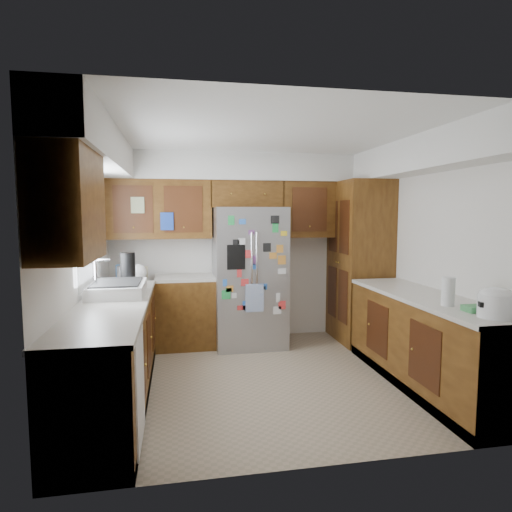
# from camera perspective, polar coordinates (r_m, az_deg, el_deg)

# --- Properties ---
(floor) EXTENTS (3.60, 3.60, 0.00)m
(floor) POSITION_cam_1_polar(r_m,az_deg,el_deg) (4.66, 1.64, -16.01)
(floor) COLOR tan
(floor) RESTS_ON ground
(room_shell) EXTENTS (3.64, 3.24, 2.52)m
(room_shell) POSITION_cam_1_polar(r_m,az_deg,el_deg) (4.67, -0.52, 6.93)
(room_shell) COLOR silver
(room_shell) RESTS_ON ground
(left_counter_run) EXTENTS (1.36, 3.20, 0.92)m
(left_counter_run) POSITION_cam_1_polar(r_m,az_deg,el_deg) (4.47, -16.09, -11.33)
(left_counter_run) COLOR #46270D
(left_counter_run) RESTS_ON ground
(right_counter_run) EXTENTS (0.63, 2.25, 0.92)m
(right_counter_run) POSITION_cam_1_polar(r_m,az_deg,el_deg) (4.65, 21.73, -10.97)
(right_counter_run) COLOR #46270D
(right_counter_run) RESTS_ON ground
(pantry) EXTENTS (0.60, 0.90, 2.15)m
(pantry) POSITION_cam_1_polar(r_m,az_deg,el_deg) (5.93, 13.60, -0.74)
(pantry) COLOR #46270D
(pantry) RESTS_ON ground
(fridge) EXTENTS (0.90, 0.79, 1.80)m
(fridge) POSITION_cam_1_polar(r_m,az_deg,el_deg) (5.57, -0.93, -2.80)
(fridge) COLOR gray
(fridge) RESTS_ON ground
(bridge_cabinet) EXTENTS (0.96, 0.34, 0.35)m
(bridge_cabinet) POSITION_cam_1_polar(r_m,az_deg,el_deg) (5.74, -1.33, 8.20)
(bridge_cabinet) COLOR #46270D
(bridge_cabinet) RESTS_ON fridge
(fridge_top_items) EXTENTS (0.99, 0.32, 0.27)m
(fridge_top_items) POSITION_cam_1_polar(r_m,az_deg,el_deg) (5.73, -0.76, 11.24)
(fridge_top_items) COLOR #2647A8
(fridge_top_items) RESTS_ON bridge_cabinet
(sink_assembly) EXTENTS (0.52, 0.70, 0.37)m
(sink_assembly) POSITION_cam_1_polar(r_m,az_deg,el_deg) (4.43, -17.98, -4.13)
(sink_assembly) COLOR white
(sink_assembly) RESTS_ON left_counter_run
(left_counter_clutter) EXTENTS (0.37, 0.90, 0.38)m
(left_counter_clutter) POSITION_cam_1_polar(r_m,az_deg,el_deg) (5.12, -16.39, -2.08)
(left_counter_clutter) COLOR black
(left_counter_clutter) RESTS_ON left_counter_run
(rice_cooker) EXTENTS (0.28, 0.27, 0.24)m
(rice_cooker) POSITION_cam_1_polar(r_m,az_deg,el_deg) (3.79, 29.38, -5.33)
(rice_cooker) COLOR white
(rice_cooker) RESTS_ON right_counter_run
(paper_towel) EXTENTS (0.11, 0.11, 0.25)m
(paper_towel) POSITION_cam_1_polar(r_m,az_deg,el_deg) (4.08, 24.25, -4.34)
(paper_towel) COLOR white
(paper_towel) RESTS_ON right_counter_run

